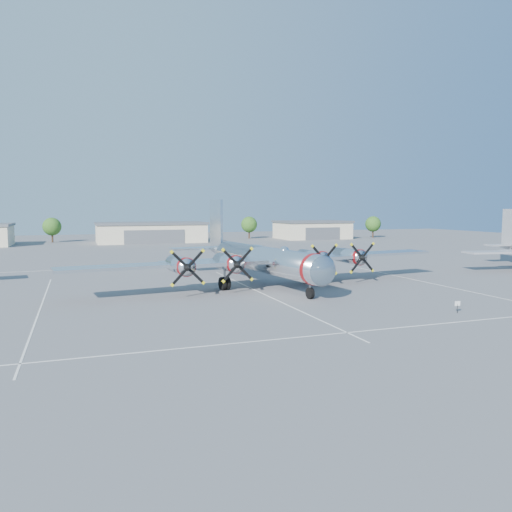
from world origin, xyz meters
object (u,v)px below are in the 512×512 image
object	(u,v)px
hangar_east	(312,230)
main_bomber_b29	(260,284)
hangar_center	(151,232)
tree_west	(52,227)
tree_far_east	(373,224)
tree_east	(249,225)
info_placard	(457,305)

from	to	relation	value
hangar_east	main_bomber_b29	bearing A→B (deg)	-119.98
hangar_center	tree_west	size ratio (longest dim) A/B	4.31
hangar_east	hangar_center	bearing A→B (deg)	-180.00
tree_far_east	main_bomber_b29	bearing A→B (deg)	-130.33
tree_far_east	tree_east	bearing A→B (deg)	168.11
hangar_center	hangar_east	size ratio (longest dim) A/B	1.39
hangar_east	info_placard	bearing A→B (deg)	-109.29
main_bomber_b29	hangar_center	bearing A→B (deg)	84.17
hangar_east	tree_east	size ratio (longest dim) A/B	3.10
hangar_center	info_placard	distance (m)	101.96
tree_west	tree_far_east	bearing A→B (deg)	-6.14
info_placard	hangar_center	bearing A→B (deg)	98.35
hangar_center	hangar_east	xyz separation A→B (m)	(48.00, 0.00, 0.00)
hangar_center	main_bomber_b29	bearing A→B (deg)	-88.54
tree_far_east	main_bomber_b29	world-z (taller)	tree_far_east
hangar_center	tree_east	size ratio (longest dim) A/B	4.31
hangar_east	tree_west	world-z (taller)	tree_west
tree_west	main_bomber_b29	xyz separation A→B (m)	(27.03, -87.72, -4.22)
tree_west	info_placard	xyz separation A→B (m)	(37.59, -109.19, -3.48)
tree_east	hangar_center	bearing A→B (deg)	-168.62
tree_east	tree_far_east	bearing A→B (deg)	-11.89
hangar_center	tree_west	distance (m)	26.30
hangar_center	tree_far_east	xyz separation A→B (m)	(68.00, -1.96, 1.51)
tree_east	info_placard	distance (m)	108.66
hangar_center	tree_east	distance (m)	30.64
main_bomber_b29	tree_east	bearing A→B (deg)	64.64
tree_west	main_bomber_b29	size ratio (longest dim) A/B	0.14
hangar_east	info_placard	world-z (taller)	hangar_east
hangar_east	tree_far_east	size ratio (longest dim) A/B	3.10
tree_east	main_bomber_b29	world-z (taller)	tree_east
tree_east	main_bomber_b29	distance (m)	90.27
tree_far_east	main_bomber_b29	xyz separation A→B (m)	(-65.97, -77.72, -4.22)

